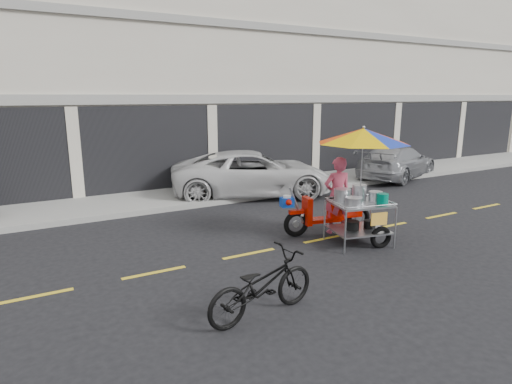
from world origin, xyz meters
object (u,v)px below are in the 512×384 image
white_pickup (253,173)px  near_bicycle (262,285)px  silver_pickup (397,162)px  food_vendor_rig (352,169)px

white_pickup → near_bicycle: white_pickup is taller
white_pickup → silver_pickup: 6.42m
silver_pickup → food_vendor_rig: bearing=105.1°
near_bicycle → food_vendor_rig: (3.50, 2.09, 1.14)m
white_pickup → silver_pickup: (6.42, -0.14, -0.08)m
white_pickup → silver_pickup: size_ratio=1.18×
silver_pickup → food_vendor_rig: 8.21m
silver_pickup → white_pickup: bearing=67.9°
white_pickup → silver_pickup: white_pickup is taller
silver_pickup → food_vendor_rig: (-6.60, -4.79, 0.99)m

